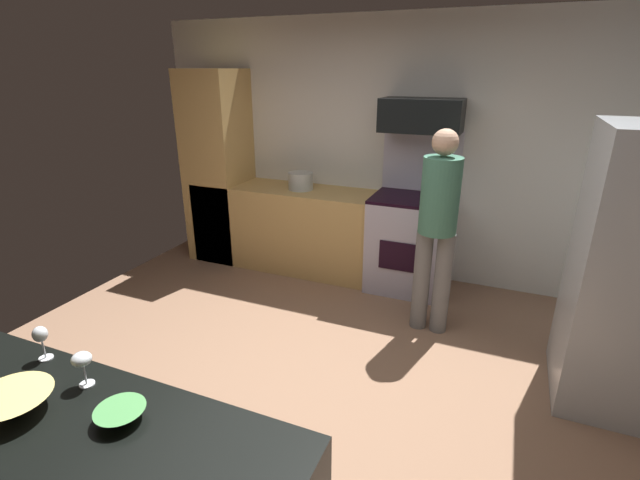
# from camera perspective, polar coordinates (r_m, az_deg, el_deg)

# --- Properties ---
(ground_plane) EXTENTS (5.20, 4.80, 0.02)m
(ground_plane) POSITION_cam_1_polar(r_m,az_deg,el_deg) (3.28, -2.99, -19.24)
(ground_plane) COLOR #8D684F
(wall_back) EXTENTS (5.20, 0.12, 2.60)m
(wall_back) POSITION_cam_1_polar(r_m,az_deg,el_deg) (4.79, 9.10, 10.94)
(wall_back) COLOR silver
(wall_back) RESTS_ON ground
(lower_cabinet_run) EXTENTS (2.40, 0.60, 0.90)m
(lower_cabinet_run) POSITION_cam_1_polar(r_m,az_deg,el_deg) (4.97, -2.60, 1.40)
(lower_cabinet_run) COLOR tan
(lower_cabinet_run) RESTS_ON ground
(cabinet_column) EXTENTS (0.60, 0.60, 2.10)m
(cabinet_column) POSITION_cam_1_polar(r_m,az_deg,el_deg) (5.30, -12.65, 8.89)
(cabinet_column) COLOR tan
(cabinet_column) RESTS_ON ground
(oven_range) EXTENTS (0.76, 0.65, 1.55)m
(oven_range) POSITION_cam_1_polar(r_m,az_deg,el_deg) (4.58, 11.32, 0.18)
(oven_range) COLOR #B7B1C4
(oven_range) RESTS_ON ground
(microwave) EXTENTS (0.74, 0.38, 0.30)m
(microwave) POSITION_cam_1_polar(r_m,az_deg,el_deg) (4.40, 12.67, 15.08)
(microwave) COLOR black
(microwave) RESTS_ON oven_range
(person_cook) EXTENTS (0.31, 0.30, 1.69)m
(person_cook) POSITION_cam_1_polar(r_m,az_deg,el_deg) (3.70, 14.57, 1.99)
(person_cook) COLOR slate
(person_cook) RESTS_ON ground
(mixing_bowl_large) EXTENTS (0.28, 0.28, 0.08)m
(mixing_bowl_large) POSITION_cam_1_polar(r_m,az_deg,el_deg) (2.11, -34.19, -16.72)
(mixing_bowl_large) COLOR #DFCD71
(mixing_bowl_large) RESTS_ON counter_island
(mixing_bowl_prep) EXTENTS (0.18, 0.18, 0.05)m
(mixing_bowl_prep) POSITION_cam_1_polar(r_m,az_deg,el_deg) (1.90, -23.80, -19.48)
(mixing_bowl_prep) COLOR #509851
(mixing_bowl_prep) RESTS_ON counter_island
(wine_glass_near) EXTENTS (0.08, 0.08, 0.15)m
(wine_glass_near) POSITION_cam_1_polar(r_m,az_deg,el_deg) (2.08, -27.81, -13.32)
(wine_glass_near) COLOR silver
(wine_glass_near) RESTS_ON counter_island
(wine_glass_mid) EXTENTS (0.06, 0.06, 0.16)m
(wine_glass_mid) POSITION_cam_1_polar(r_m,az_deg,el_deg) (2.34, -31.75, -10.26)
(wine_glass_mid) COLOR silver
(wine_glass_mid) RESTS_ON counter_island
(stock_pot) EXTENTS (0.26, 0.26, 0.18)m
(stock_pot) POSITION_cam_1_polar(r_m,az_deg,el_deg) (4.81, -2.44, 7.44)
(stock_pot) COLOR #B6BCB6
(stock_pot) RESTS_ON lower_cabinet_run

